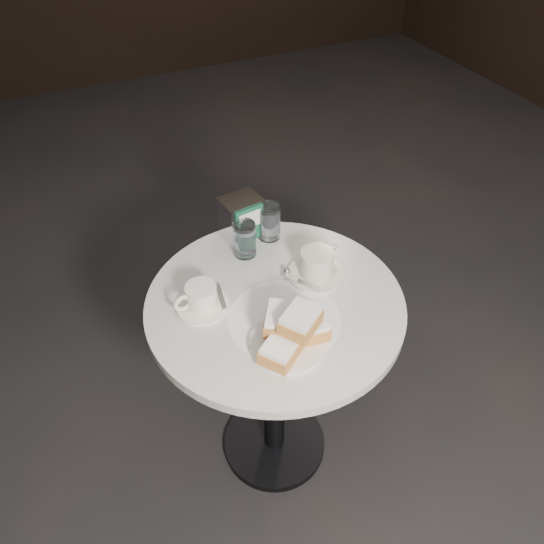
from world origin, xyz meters
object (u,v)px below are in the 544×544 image
Objects in this scene: cafe_table at (275,347)px; napkin_dispenser at (242,218)px; coffee_cup_left at (201,299)px; water_glass_right at (269,222)px; water_glass_left at (245,240)px; coffee_cup_right at (317,266)px; beignet_plate at (291,333)px.

cafe_table is 0.40m from napkin_dispenser.
water_glass_right is at bearing 29.40° from coffee_cup_left.
coffee_cup_left is 0.25m from water_glass_left.
water_glass_right is at bearing 83.18° from coffee_cup_right.
napkin_dispenser is (-0.12, 0.25, 0.03)m from coffee_cup_right.
water_glass_right reaches higher than coffee_cup_left.
water_glass_left is at bearing -155.60° from water_glass_right.
water_glass_left reaches higher than cafe_table.
coffee_cup_right reaches higher than coffee_cup_left.
water_glass_right is (0.29, 0.20, 0.02)m from coffee_cup_left.
beignet_plate is (-0.03, -0.16, 0.24)m from cafe_table.
napkin_dispenser is (0.06, 0.46, 0.02)m from beignet_plate.
napkin_dispenser reaches higher than coffee_cup_left.
water_glass_right is 0.83× the size of napkin_dispenser.
beignet_plate is 1.55× the size of coffee_cup_left.
napkin_dispenser is (-0.07, 0.04, 0.01)m from water_glass_right.
water_glass_right is (-0.05, 0.22, 0.02)m from coffee_cup_right.
cafe_table is 3.08× the size of beignet_plate.
coffee_cup_right is (0.18, 0.20, -0.01)m from beignet_plate.
cafe_table is 0.30m from coffee_cup_left.
cafe_table is 6.96× the size of water_glass_left.
water_glass_right reaches higher than cafe_table.
beignet_plate reaches higher than coffee_cup_right.
coffee_cup_left is at bearing -144.89° from water_glass_right.
water_glass_right is 0.08m from napkin_dispenser.
napkin_dispenser is (0.03, 0.08, 0.02)m from water_glass_left.
beignet_plate reaches higher than cafe_table.
napkin_dispenser is at bearing 42.48° from coffee_cup_left.
coffee_cup_right is (0.15, 0.04, 0.23)m from cafe_table.
napkin_dispenser reaches higher than coffee_cup_right.
beignet_plate is at bearing -107.49° from water_glass_right.
cafe_table is 5.57× the size of napkin_dispenser.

